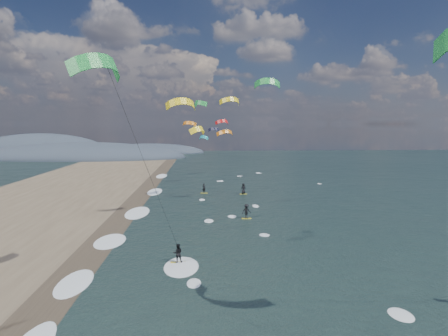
{
  "coord_description": "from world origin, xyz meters",
  "views": [
    {
      "loc": [
        -2.79,
        -18.52,
        10.6
      ],
      "look_at": [
        -1.0,
        12.0,
        7.0
      ],
      "focal_mm": 30.0,
      "sensor_mm": 36.0,
      "label": 1
    }
  ],
  "objects": [
    {
      "name": "coastal_hills",
      "position": [
        -44.84,
        107.86,
        0.0
      ],
      "size": [
        80.0,
        41.0,
        15.0
      ],
      "color": "#3D4756",
      "rests_on": "ground"
    },
    {
      "name": "shoreline_surf",
      "position": [
        -10.8,
        14.75,
        0.0
      ],
      "size": [
        2.4,
        79.4,
        0.11
      ],
      "color": "white",
      "rests_on": "ground"
    },
    {
      "name": "far_kitesurfers",
      "position": [
        1.86,
        29.78,
        0.83
      ],
      "size": [
        7.09,
        16.55,
        1.67
      ],
      "color": "gold",
      "rests_on": "ground"
    },
    {
      "name": "wet_sand_strip",
      "position": [
        -12.0,
        10.0,
        0.0
      ],
      "size": [
        3.0,
        240.0,
        0.0
      ],
      "primitive_type": "cube",
      "color": "#382D23",
      "rests_on": "ground"
    },
    {
      "name": "bg_kite_field",
      "position": [
        -0.51,
        55.04,
        11.76
      ],
      "size": [
        14.75,
        71.57,
        9.88
      ],
      "color": "teal",
      "rests_on": "ground"
    },
    {
      "name": "kitesurfer_near_b",
      "position": [
        -6.94,
        5.17,
        9.38
      ],
      "size": [
        6.66,
        9.02,
        15.06
      ],
      "color": "gold",
      "rests_on": "ground"
    },
    {
      "name": "ground",
      "position": [
        0.0,
        0.0,
        0.0
      ],
      "size": [
        260.0,
        260.0,
        0.0
      ],
      "primitive_type": "plane",
      "color": "black",
      "rests_on": "ground"
    }
  ]
}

